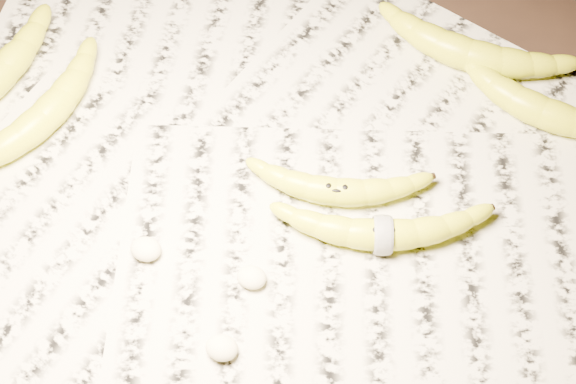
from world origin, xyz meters
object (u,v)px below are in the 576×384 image
(banana_taped, at_px, (383,233))
(banana_upper_b, at_px, (544,110))
(banana_center, at_px, (337,190))
(banana_left_b, at_px, (42,117))
(banana_upper_a, at_px, (469,53))

(banana_taped, height_order, banana_upper_b, banana_upper_b)
(banana_upper_b, bearing_deg, banana_center, -128.61)
(banana_left_b, height_order, banana_upper_a, banana_upper_a)
(banana_center, distance_m, banana_upper_b, 0.26)
(banana_left_b, xyz_separation_m, banana_upper_b, (0.55, 0.17, -0.00))
(banana_left_b, xyz_separation_m, banana_center, (0.35, 0.01, -0.00))
(banana_center, bearing_deg, banana_upper_a, 54.86)
(banana_left_b, relative_size, banana_taped, 0.98)
(banana_left_b, height_order, banana_center, banana_left_b)
(banana_left_b, xyz_separation_m, banana_upper_a, (0.45, 0.23, 0.00))
(banana_taped, bearing_deg, banana_left_b, 159.43)
(banana_left_b, bearing_deg, banana_taped, -75.30)
(banana_center, height_order, banana_taped, banana_taped)
(banana_left_b, height_order, banana_upper_b, same)
(banana_taped, relative_size, banana_upper_a, 0.98)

